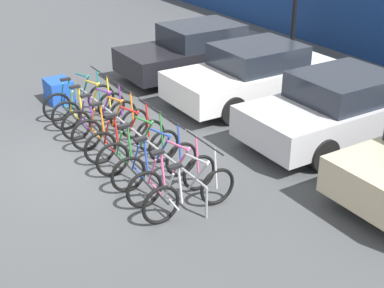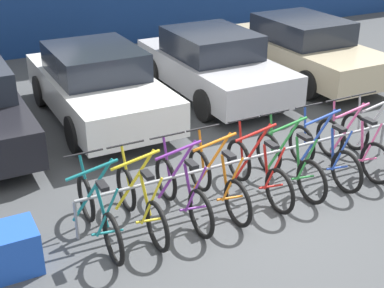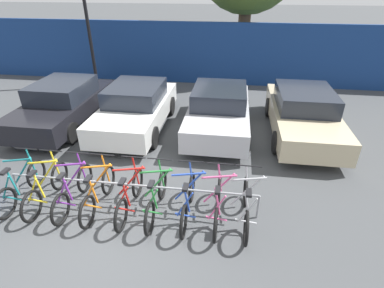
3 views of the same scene
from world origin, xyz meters
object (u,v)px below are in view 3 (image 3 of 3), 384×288
(bike_rack, at_px, (130,186))
(bicycle_yellow, at_px, (46,188))
(car_beige, at_px, (303,113))
(bicycle_blue, at_px, (188,201))
(car_black, at_px, (64,103))
(car_white, at_px, (136,107))
(bicycle_orange, at_px, (98,193))
(bicycle_pink, at_px, (218,204))
(car_silver, at_px, (219,110))
(bicycle_green, at_px, (156,198))
(bicycle_red, at_px, (130,196))
(bicycle_teal, at_px, (21,186))
(bicycle_purple, at_px, (73,191))
(bicycle_silver, at_px, (246,207))

(bike_rack, xyz_separation_m, bicycle_yellow, (-1.80, -0.15, -0.12))
(bicycle_yellow, bearing_deg, car_beige, 31.95)
(bicycle_blue, height_order, car_black, car_black)
(bicycle_yellow, xyz_separation_m, car_white, (0.76, 3.92, 0.31))
(bicycle_orange, bearing_deg, car_white, 93.83)
(bicycle_pink, height_order, car_silver, car_silver)
(bicycle_green, height_order, car_silver, car_silver)
(bicycle_red, height_order, bicycle_pink, same)
(bicycle_blue, bearing_deg, bike_rack, 169.97)
(bicycle_blue, xyz_separation_m, car_black, (-4.71, 3.90, 0.31))
(car_black, bearing_deg, bike_rack, -47.23)
(bicycle_green, height_order, car_beige, car_beige)
(bike_rack, bearing_deg, bicycle_teal, -176.42)
(bike_rack, distance_m, bicycle_pink, 1.84)
(bicycle_purple, bearing_deg, car_silver, 57.19)
(bicycle_yellow, height_order, bicycle_silver, same)
(bicycle_orange, height_order, car_black, car_black)
(bicycle_pink, distance_m, car_white, 4.87)
(bicycle_yellow, distance_m, bicycle_orange, 1.16)
(bicycle_green, distance_m, bicycle_silver, 1.79)
(bicycle_silver, distance_m, car_white, 5.21)
(car_white, bearing_deg, bicycle_orange, -84.20)
(bicycle_silver, bearing_deg, bicycle_purple, 176.77)
(bicycle_teal, distance_m, car_silver, 5.66)
(car_white, height_order, car_silver, same)
(bicycle_yellow, bearing_deg, bicycle_orange, -3.31)
(bicycle_teal, height_order, car_silver, car_silver)
(bicycle_yellow, bearing_deg, car_black, 109.85)
(car_white, bearing_deg, bicycle_silver, -48.97)
(bike_rack, bearing_deg, bicycle_silver, -3.58)
(car_white, bearing_deg, bicycle_blue, -59.88)
(bicycle_purple, bearing_deg, car_beige, 39.83)
(bicycle_teal, height_order, bicycle_blue, same)
(bicycle_teal, relative_size, bicycle_purple, 1.00)
(bicycle_blue, xyz_separation_m, car_beige, (2.88, 4.18, 0.31))
(bike_rack, distance_m, bicycle_teal, 2.38)
(bicycle_purple, height_order, car_white, car_white)
(bicycle_yellow, height_order, car_beige, car_beige)
(bicycle_red, bearing_deg, bicycle_purple, 178.99)
(bicycle_red, xyz_separation_m, car_white, (-1.07, 3.92, 0.31))
(bicycle_green, relative_size, bicycle_blue, 1.00)
(bicycle_yellow, height_order, bicycle_blue, same)
(bicycle_blue, xyz_separation_m, car_white, (-2.28, 3.92, 0.31))
(car_white, height_order, car_beige, same)
(bicycle_teal, bearing_deg, car_white, 68.36)
(bicycle_orange, xyz_separation_m, bicycle_blue, (1.88, 0.00, 0.00))
(bicycle_orange, distance_m, car_white, 3.96)
(bicycle_green, xyz_separation_m, bicycle_pink, (1.24, 0.00, 0.00))
(bicycle_teal, distance_m, bicycle_purple, 1.18)
(bicycle_silver, bearing_deg, car_white, 127.80)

